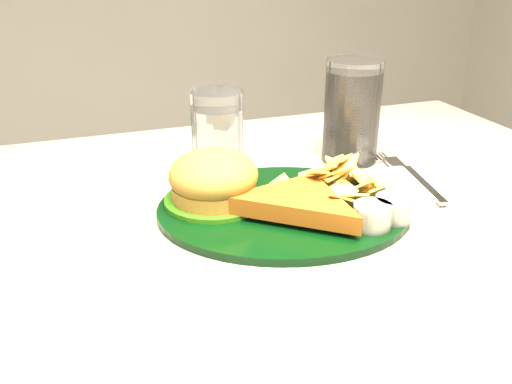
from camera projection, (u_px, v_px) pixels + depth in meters
dinner_plate at (284, 187)px, 0.71m from camera, size 0.38×0.34×0.07m
water_glass at (217, 132)px, 0.83m from camera, size 0.09×0.09×0.12m
cola_glass at (352, 111)px, 0.86m from camera, size 0.09×0.09×0.16m
fork_napkin at (420, 181)px, 0.80m from camera, size 0.16×0.19×0.01m
wrapped_straw at (173, 175)px, 0.83m from camera, size 0.19×0.16×0.01m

